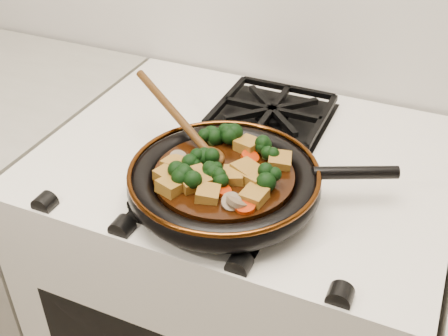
% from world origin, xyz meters
% --- Properties ---
extents(stove, '(0.76, 0.60, 0.90)m').
position_xyz_m(stove, '(0.00, 1.69, 0.45)').
color(stove, white).
rests_on(stove, ground).
extents(burner_grate_front, '(0.23, 0.23, 0.03)m').
position_xyz_m(burner_grate_front, '(0.00, 1.55, 0.91)').
color(burner_grate_front, black).
rests_on(burner_grate_front, stove).
extents(burner_grate_back, '(0.23, 0.23, 0.03)m').
position_xyz_m(burner_grate_back, '(0.00, 1.83, 0.91)').
color(burner_grate_back, black).
rests_on(burner_grate_back, stove).
extents(skillet, '(0.42, 0.32, 0.05)m').
position_xyz_m(skillet, '(0.02, 1.54, 0.94)').
color(skillet, black).
rests_on(skillet, burner_grate_front).
extents(braising_sauce, '(0.23, 0.23, 0.02)m').
position_xyz_m(braising_sauce, '(0.02, 1.54, 0.95)').
color(braising_sauce, black).
rests_on(braising_sauce, skillet).
extents(tofu_cube_0, '(0.04, 0.04, 0.02)m').
position_xyz_m(tofu_cube_0, '(0.09, 1.50, 0.97)').
color(tofu_cube_0, olive).
rests_on(tofu_cube_0, braising_sauce).
extents(tofu_cube_1, '(0.06, 0.06, 0.03)m').
position_xyz_m(tofu_cube_1, '(-0.01, 1.49, 0.97)').
color(tofu_cube_1, olive).
rests_on(tofu_cube_1, braising_sauce).
extents(tofu_cube_2, '(0.05, 0.05, 0.03)m').
position_xyz_m(tofu_cube_2, '(0.03, 1.62, 0.97)').
color(tofu_cube_2, olive).
rests_on(tofu_cube_2, braising_sauce).
extents(tofu_cube_3, '(0.05, 0.05, 0.02)m').
position_xyz_m(tofu_cube_3, '(-0.06, 1.49, 0.97)').
color(tofu_cube_3, olive).
rests_on(tofu_cube_3, braising_sauce).
extents(tofu_cube_4, '(0.05, 0.05, 0.03)m').
position_xyz_m(tofu_cube_4, '(0.05, 1.55, 0.97)').
color(tofu_cube_4, olive).
rests_on(tofu_cube_4, braising_sauce).
extents(tofu_cube_5, '(0.05, 0.04, 0.02)m').
position_xyz_m(tofu_cube_5, '(0.02, 1.47, 0.97)').
color(tofu_cube_5, olive).
rests_on(tofu_cube_5, braising_sauce).
extents(tofu_cube_6, '(0.05, 0.05, 0.03)m').
position_xyz_m(tofu_cube_6, '(-0.04, 1.47, 0.97)').
color(tofu_cube_6, olive).
rests_on(tofu_cube_6, braising_sauce).
extents(tofu_cube_7, '(0.04, 0.04, 0.02)m').
position_xyz_m(tofu_cube_7, '(-0.06, 1.52, 0.97)').
color(tofu_cube_7, olive).
rests_on(tofu_cube_7, braising_sauce).
extents(tofu_cube_8, '(0.05, 0.05, 0.03)m').
position_xyz_m(tofu_cube_8, '(0.09, 1.60, 0.97)').
color(tofu_cube_8, olive).
rests_on(tofu_cube_8, braising_sauce).
extents(tofu_cube_9, '(0.05, 0.05, 0.02)m').
position_xyz_m(tofu_cube_9, '(0.04, 1.53, 0.97)').
color(tofu_cube_9, olive).
rests_on(tofu_cube_9, braising_sauce).
extents(tofu_cube_10, '(0.05, 0.05, 0.03)m').
position_xyz_m(tofu_cube_10, '(0.08, 1.54, 0.97)').
color(tofu_cube_10, olive).
rests_on(tofu_cube_10, braising_sauce).
extents(broccoli_floret_0, '(0.07, 0.08, 0.07)m').
position_xyz_m(broccoli_floret_0, '(-0.02, 1.49, 0.97)').
color(broccoli_floret_0, black).
rests_on(broccoli_floret_0, braising_sauce).
extents(broccoli_floret_1, '(0.07, 0.07, 0.07)m').
position_xyz_m(broccoli_floret_1, '(-0.01, 1.63, 0.97)').
color(broccoli_floret_1, black).
rests_on(broccoli_floret_1, braising_sauce).
extents(broccoli_floret_2, '(0.09, 0.09, 0.07)m').
position_xyz_m(broccoli_floret_2, '(0.10, 1.54, 0.97)').
color(broccoli_floret_2, black).
rests_on(broccoli_floret_2, braising_sauce).
extents(broccoli_floret_3, '(0.07, 0.07, 0.05)m').
position_xyz_m(broccoli_floret_3, '(0.07, 1.61, 0.97)').
color(broccoli_floret_3, black).
rests_on(broccoli_floret_3, braising_sauce).
extents(broccoli_floret_4, '(0.07, 0.07, 0.07)m').
position_xyz_m(broccoli_floret_4, '(-0.04, 1.61, 0.97)').
color(broccoli_floret_4, black).
rests_on(broccoli_floret_4, braising_sauce).
extents(broccoli_floret_5, '(0.08, 0.09, 0.08)m').
position_xyz_m(broccoli_floret_5, '(-0.02, 1.54, 0.97)').
color(broccoli_floret_5, black).
rests_on(broccoli_floret_5, braising_sauce).
extents(broccoli_floret_6, '(0.09, 0.08, 0.07)m').
position_xyz_m(broccoli_floret_6, '(0.02, 1.52, 0.97)').
color(broccoli_floret_6, black).
rests_on(broccoli_floret_6, braising_sauce).
extents(broccoli_floret_7, '(0.09, 0.09, 0.07)m').
position_xyz_m(broccoli_floret_7, '(-0.04, 1.49, 0.97)').
color(broccoli_floret_7, black).
rests_on(broccoli_floret_7, braising_sauce).
extents(carrot_coin_0, '(0.03, 0.03, 0.02)m').
position_xyz_m(carrot_coin_0, '(0.04, 1.49, 0.96)').
color(carrot_coin_0, '#B12604').
rests_on(carrot_coin_0, braising_sauce).
extents(carrot_coin_1, '(0.03, 0.03, 0.01)m').
position_xyz_m(carrot_coin_1, '(0.08, 1.47, 0.96)').
color(carrot_coin_1, '#B12604').
rests_on(carrot_coin_1, braising_sauce).
extents(carrot_coin_2, '(0.03, 0.03, 0.01)m').
position_xyz_m(carrot_coin_2, '(-0.04, 1.49, 0.96)').
color(carrot_coin_2, '#B12604').
rests_on(carrot_coin_2, braising_sauce).
extents(carrot_coin_3, '(0.03, 0.03, 0.02)m').
position_xyz_m(carrot_coin_3, '(-0.06, 1.52, 0.96)').
color(carrot_coin_3, '#B12604').
rests_on(carrot_coin_3, braising_sauce).
extents(carrot_coin_4, '(0.03, 0.03, 0.02)m').
position_xyz_m(carrot_coin_4, '(0.04, 1.60, 0.96)').
color(carrot_coin_4, '#B12604').
rests_on(carrot_coin_4, braising_sauce).
extents(mushroom_slice_0, '(0.04, 0.04, 0.02)m').
position_xyz_m(mushroom_slice_0, '(-0.06, 1.54, 0.97)').
color(mushroom_slice_0, brown).
rests_on(mushroom_slice_0, braising_sauce).
extents(mushroom_slice_1, '(0.05, 0.05, 0.02)m').
position_xyz_m(mushroom_slice_1, '(0.07, 1.48, 0.97)').
color(mushroom_slice_1, brown).
rests_on(mushroom_slice_1, braising_sauce).
extents(mushroom_slice_2, '(0.04, 0.04, 0.02)m').
position_xyz_m(mushroom_slice_2, '(0.06, 1.47, 0.97)').
color(mushroom_slice_2, brown).
rests_on(mushroom_slice_2, braising_sauce).
extents(wooden_spoon, '(0.15, 0.10, 0.25)m').
position_xyz_m(wooden_spoon, '(-0.08, 1.61, 0.98)').
color(wooden_spoon, '#492B0F').
rests_on(wooden_spoon, braising_sauce).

